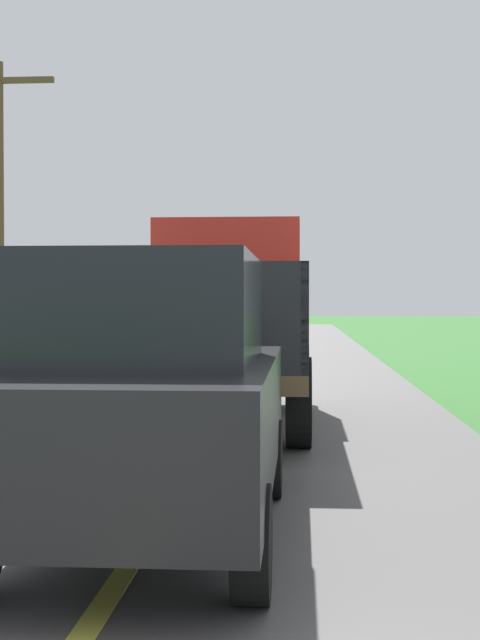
# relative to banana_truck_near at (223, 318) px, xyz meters

# --- Properties ---
(banana_truck_near) EXTENTS (2.38, 5.82, 2.80)m
(banana_truck_near) POSITION_rel_banana_truck_near_xyz_m (0.00, 0.00, 0.00)
(banana_truck_near) COLOR #2D2D30
(banana_truck_near) RESTS_ON road_surface
(following_car) EXTENTS (1.74, 4.10, 1.92)m
(following_car) POSITION_rel_banana_truck_near_xyz_m (0.06, -6.30, -0.40)
(following_car) COLOR black
(following_car) RESTS_ON road_surface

